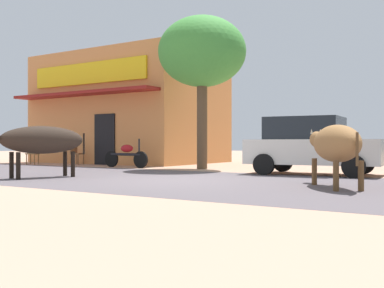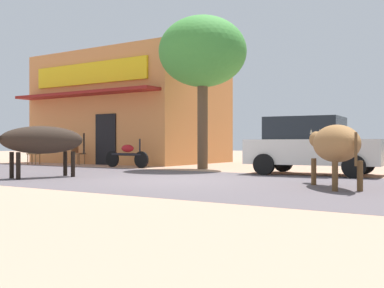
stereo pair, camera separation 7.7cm
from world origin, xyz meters
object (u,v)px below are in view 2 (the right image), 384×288
Objects in this scene: cow_near_brown at (41,140)px; cafe_chair_near_tree at (35,152)px; cafe_chair_by_doorway at (77,152)px; parked_motorcycle at (127,155)px; cow_far_dark at (334,144)px; parked_hatchback_car at (312,145)px; roadside_tree at (203,53)px.

cow_near_brown is 3.00× the size of cafe_chair_near_tree.
cafe_chair_by_doorway is (1.60, 0.88, 0.00)m from cafe_chair_near_tree.
cafe_chair_near_tree is 1.00× the size of cafe_chair_by_doorway.
cafe_chair_near_tree is at bearing -151.12° from cafe_chair_by_doorway.
parked_motorcycle is 9.43m from cow_far_dark.
cow_far_dark is at bearing 11.36° from cow_near_brown.
parked_hatchback_car is 4.02m from cow_far_dark.
cow_far_dark reaches higher than parked_motorcycle.
cafe_chair_by_doorway is at bearing 129.90° from cow_near_brown.
roadside_tree is at bearing -0.68° from cafe_chair_by_doorway.
parked_hatchback_car reaches higher than parked_motorcycle.
roadside_tree reaches higher than cafe_chair_near_tree.
cafe_chair_near_tree is (-7.85, -0.81, -3.51)m from roadside_tree.
parked_hatchback_car is 11.98m from cafe_chair_near_tree.
parked_motorcycle is 2.18× the size of cafe_chair_near_tree.
cafe_chair_by_doorway is at bearing 175.52° from parked_hatchback_car.
cow_far_dark is (7.16, 1.44, -0.09)m from cow_near_brown.
roadside_tree is 5.74× the size of cafe_chair_near_tree.
parked_motorcycle is 0.72× the size of cow_near_brown.
parked_motorcycle reaches higher than cafe_chair_by_doorway.
parked_hatchback_car is at bearing 42.96° from cow_near_brown.
parked_motorcycle is at bearing 156.93° from cow_far_dark.
cow_near_brown reaches higher than cafe_chair_by_doorway.
cow_far_dark is (1.71, -3.64, 0.04)m from parked_hatchback_car.
parked_hatchback_car is 1.92× the size of parked_motorcycle.
parked_hatchback_car is 6.97m from parked_motorcycle.
parked_hatchback_car is (4.13, -0.74, -3.18)m from roadside_tree.
parked_motorcycle is (-2.83, -0.68, -3.55)m from roadside_tree.
parked_hatchback_car is at bearing -10.15° from roadside_tree.
roadside_tree is 8.63m from cafe_chair_near_tree.
parked_hatchback_car is 10.41m from cafe_chair_by_doorway.
cafe_chair_by_doorway is (-4.92, 5.89, -0.45)m from cow_near_brown.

